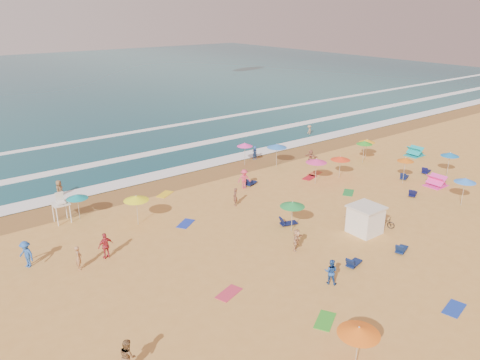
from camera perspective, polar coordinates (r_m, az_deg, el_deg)
ground at (r=35.89m, az=3.05°, el=-5.65°), size 220.00×220.00×0.00m
ocean at (r=111.61m, az=-26.44°, el=10.24°), size 220.00×140.00×0.18m
wet_sand at (r=45.35m, az=-7.17°, el=-0.06°), size 220.00×220.00×0.00m
surf_foam at (r=52.76m, az=-12.04°, el=2.71°), size 200.00×18.70×0.05m
cabana at (r=35.70m, az=15.02°, el=-4.75°), size 2.00×2.00×2.00m
cabana_roof at (r=35.28m, az=15.17°, el=-3.19°), size 2.20×2.20×0.12m
bicycle at (r=37.19m, az=17.13°, el=-4.89°), size 1.19×1.72×0.86m
lifeguard_stand at (r=38.62m, az=-20.95°, el=-3.40°), size 1.20×1.20×2.10m
beach_umbrellas at (r=36.90m, az=4.70°, el=-1.22°), size 47.01×28.39×0.77m
loungers at (r=38.26m, az=13.72°, el=-4.24°), size 33.94×19.26×0.34m
towels at (r=34.84m, az=4.76°, el=-6.52°), size 35.58×26.05×0.03m
popup_tents at (r=51.58m, az=21.60°, el=1.87°), size 8.75×8.33×1.20m
beachgoers at (r=35.96m, az=-4.26°, el=-4.19°), size 46.21×26.55×2.10m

